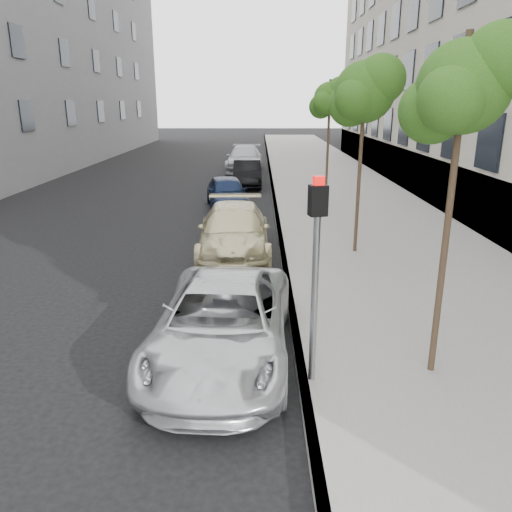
{
  "coord_description": "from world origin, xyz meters",
  "views": [
    {
      "loc": [
        0.5,
        -5.46,
        4.15
      ],
      "look_at": [
        0.45,
        3.1,
        1.5
      ],
      "focal_mm": 35.0,
      "sensor_mm": 36.0,
      "label": 1
    }
  ],
  "objects_px": {
    "tree_far": "(330,99)",
    "signal_pole": "(316,258)",
    "sedan_blue": "(227,192)",
    "sedan_rear": "(245,159)",
    "tree_near": "(465,88)",
    "sedan_black": "(247,173)",
    "suv": "(234,231)",
    "tree_mid": "(365,92)",
    "minivan": "(222,323)"
  },
  "relations": [
    {
      "from": "tree_near",
      "to": "minivan",
      "type": "height_order",
      "value": "tree_near"
    },
    {
      "from": "signal_pole",
      "to": "sedan_black",
      "type": "distance_m",
      "value": 19.01
    },
    {
      "from": "signal_pole",
      "to": "sedan_rear",
      "type": "xyz_separation_m",
      "value": [
        -1.68,
        24.65,
        -1.29
      ]
    },
    {
      "from": "tree_far",
      "to": "suv",
      "type": "xyz_separation_m",
      "value": [
        -3.41,
        -6.49,
        -3.57
      ]
    },
    {
      "from": "signal_pole",
      "to": "sedan_rear",
      "type": "relative_size",
      "value": 0.58
    },
    {
      "from": "tree_far",
      "to": "sedan_black",
      "type": "relative_size",
      "value": 1.25
    },
    {
      "from": "tree_far",
      "to": "sedan_rear",
      "type": "bearing_deg",
      "value": 107.63
    },
    {
      "from": "tree_mid",
      "to": "sedan_black",
      "type": "xyz_separation_m",
      "value": [
        -3.33,
        12.11,
        -3.74
      ]
    },
    {
      "from": "sedan_blue",
      "to": "sedan_black",
      "type": "xyz_separation_m",
      "value": [
        0.7,
        5.54,
        0.01
      ]
    },
    {
      "from": "tree_mid",
      "to": "suv",
      "type": "height_order",
      "value": "tree_mid"
    },
    {
      "from": "signal_pole",
      "to": "sedan_blue",
      "type": "relative_size",
      "value": 0.81
    },
    {
      "from": "tree_mid",
      "to": "tree_near",
      "type": "bearing_deg",
      "value": -90.0
    },
    {
      "from": "tree_far",
      "to": "sedan_blue",
      "type": "height_order",
      "value": "tree_far"
    },
    {
      "from": "sedan_blue",
      "to": "sedan_rear",
      "type": "distance_m",
      "value": 11.29
    },
    {
      "from": "sedan_black",
      "to": "sedan_rear",
      "type": "distance_m",
      "value": 5.75
    },
    {
      "from": "suv",
      "to": "sedan_blue",
      "type": "bearing_deg",
      "value": 93.62
    },
    {
      "from": "signal_pole",
      "to": "sedan_black",
      "type": "xyz_separation_m",
      "value": [
        -1.4,
        18.91,
        -1.41
      ]
    },
    {
      "from": "tree_near",
      "to": "tree_far",
      "type": "relative_size",
      "value": 1.01
    },
    {
      "from": "tree_far",
      "to": "sedan_blue",
      "type": "distance_m",
      "value": 5.42
    },
    {
      "from": "suv",
      "to": "sedan_rear",
      "type": "xyz_separation_m",
      "value": [
        -0.19,
        17.85,
        0.07
      ]
    },
    {
      "from": "tree_far",
      "to": "signal_pole",
      "type": "distance_m",
      "value": 13.61
    },
    {
      "from": "tree_near",
      "to": "tree_mid",
      "type": "bearing_deg",
      "value": 90.0
    },
    {
      "from": "sedan_black",
      "to": "minivan",
      "type": "bearing_deg",
      "value": -91.67
    },
    {
      "from": "tree_near",
      "to": "minivan",
      "type": "relative_size",
      "value": 1.06
    },
    {
      "from": "minivan",
      "to": "suv",
      "type": "bearing_deg",
      "value": 94.22
    },
    {
      "from": "minivan",
      "to": "suv",
      "type": "xyz_separation_m",
      "value": [
        -0.09,
        5.93,
        0.04
      ]
    },
    {
      "from": "tree_far",
      "to": "sedan_rear",
      "type": "height_order",
      "value": "tree_far"
    },
    {
      "from": "sedan_rear",
      "to": "tree_far",
      "type": "bearing_deg",
      "value": -71.01
    },
    {
      "from": "tree_mid",
      "to": "sedan_black",
      "type": "relative_size",
      "value": 1.31
    },
    {
      "from": "minivan",
      "to": "signal_pole",
      "type": "bearing_deg",
      "value": -28.45
    },
    {
      "from": "tree_far",
      "to": "minivan",
      "type": "xyz_separation_m",
      "value": [
        -3.33,
        -12.43,
        -3.61
      ]
    },
    {
      "from": "tree_near",
      "to": "sedan_blue",
      "type": "height_order",
      "value": "tree_near"
    },
    {
      "from": "sedan_black",
      "to": "sedan_blue",
      "type": "bearing_deg",
      "value": -98.88
    },
    {
      "from": "signal_pole",
      "to": "suv",
      "type": "distance_m",
      "value": 7.09
    },
    {
      "from": "tree_mid",
      "to": "sedan_blue",
      "type": "height_order",
      "value": "tree_mid"
    },
    {
      "from": "signal_pole",
      "to": "sedan_blue",
      "type": "distance_m",
      "value": 13.61
    },
    {
      "from": "tree_mid",
      "to": "suv",
      "type": "bearing_deg",
      "value": 179.9
    },
    {
      "from": "sedan_rear",
      "to": "minivan",
      "type": "bearing_deg",
      "value": -87.97
    },
    {
      "from": "tree_mid",
      "to": "sedan_rear",
      "type": "height_order",
      "value": "tree_mid"
    },
    {
      "from": "tree_far",
      "to": "sedan_blue",
      "type": "relative_size",
      "value": 1.3
    },
    {
      "from": "tree_near",
      "to": "tree_mid",
      "type": "height_order",
      "value": "tree_mid"
    },
    {
      "from": "minivan",
      "to": "tree_near",
      "type": "bearing_deg",
      "value": -6.41
    },
    {
      "from": "suv",
      "to": "sedan_blue",
      "type": "height_order",
      "value": "suv"
    },
    {
      "from": "tree_near",
      "to": "sedan_blue",
      "type": "xyz_separation_m",
      "value": [
        -4.03,
        13.08,
        -3.68
      ]
    },
    {
      "from": "minivan",
      "to": "suv",
      "type": "height_order",
      "value": "suv"
    },
    {
      "from": "minivan",
      "to": "sedan_black",
      "type": "relative_size",
      "value": 1.19
    },
    {
      "from": "tree_mid",
      "to": "suv",
      "type": "xyz_separation_m",
      "value": [
        -3.41,
        0.01,
        -3.7
      ]
    },
    {
      "from": "tree_near",
      "to": "suv",
      "type": "bearing_deg",
      "value": 117.69
    },
    {
      "from": "minivan",
      "to": "sedan_black",
      "type": "xyz_separation_m",
      "value": [
        0.0,
        18.04,
        -0.0
      ]
    },
    {
      "from": "tree_near",
      "to": "signal_pole",
      "type": "height_order",
      "value": "tree_near"
    }
  ]
}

